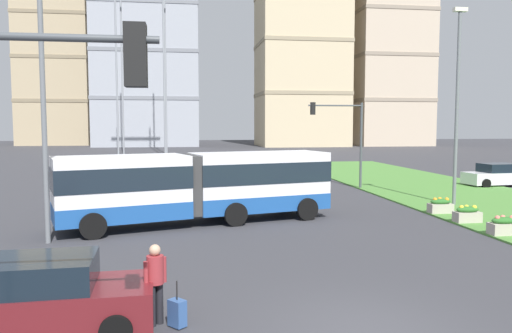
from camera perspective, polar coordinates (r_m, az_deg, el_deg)
name	(u,v)px	position (r m, az deg, el deg)	size (l,w,h in m)	color
ground_plane	(363,330)	(11.12, 12.07, -17.78)	(260.00, 260.00, 0.00)	#38383D
articulated_bus	(199,185)	(21.59, -6.55, -2.14)	(12.01, 5.64, 3.00)	white
car_white_van	(497,175)	(38.36, 25.79, -0.92)	(4.54, 2.33, 1.58)	silver
car_maroon_sedan	(40,298)	(11.29, -23.42, -13.64)	(4.48, 2.20, 1.58)	maroon
pedestrian_crossing	(155,279)	(11.01, -11.42, -12.45)	(0.46, 0.42, 1.74)	black
rolling_suitcase	(177,313)	(11.03, -8.99, -16.17)	(0.42, 0.43, 0.97)	#335693
flower_planter_2	(504,226)	(21.31, 26.45, -6.05)	(1.10, 0.56, 0.74)	#B7AD9E
flower_planter_3	(467,214)	(23.34, 22.98, -5.02)	(1.10, 0.56, 0.74)	#B7AD9E
flower_planter_4	(440,206)	(25.28, 20.31, -4.21)	(1.10, 0.56, 0.74)	#B7AD9E
traffic_light_far_right	(344,130)	(33.29, 9.97, 4.18)	(3.68, 0.28, 5.70)	#474C51
streetlight_left	(43,102)	(19.22, -23.12, 6.82)	(0.70, 0.28, 9.22)	slate
streetlight_median	(457,100)	(27.78, 22.00, 7.08)	(0.70, 0.28, 10.15)	slate
apartment_tower_west	(58,42)	(118.65, -21.63, 13.04)	(14.65, 17.29, 43.85)	tan
apartment_tower_westcentre	(147,57)	(104.86, -12.38, 12.17)	(20.37, 14.81, 35.80)	#9EA3AD
apartment_tower_centre	(301,46)	(102.68, 5.19, 13.51)	(17.15, 14.55, 39.66)	beige
apartment_tower_eastcentre	(385,18)	(112.01, 14.55, 16.04)	(15.14, 17.86, 52.76)	#C6B299
transmission_pylon	(141,12)	(71.38, -12.98, 16.82)	(9.00, 6.24, 35.63)	gray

